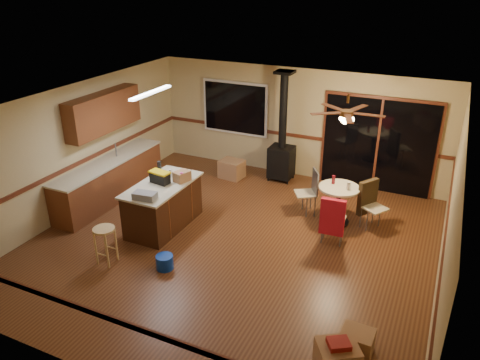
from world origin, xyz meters
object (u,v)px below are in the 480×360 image
Objects in this scene: toolbox_black at (160,178)px; toolbox_grey at (145,196)px; bar_stool at (106,245)px; chair_near at (333,216)px; box_corner_a at (337,358)px; blue_bucket at (165,262)px; box_corner_b at (357,342)px; wood_stove at (282,151)px; box_under_window at (232,169)px; chair_right at (369,198)px; chair_left at (311,187)px; dining_table at (338,199)px; kitchen_island at (163,205)px.

toolbox_grey is at bearing -78.30° from toolbox_black.
chair_near is at bearing 32.79° from bar_stool.
box_corner_a is (4.04, -2.19, -0.81)m from toolbox_black.
blue_bucket is 0.70× the size of box_corner_b.
wood_stove is 3.90m from toolbox_grey.
bar_stool is (-0.13, -1.52, -0.67)m from toolbox_black.
box_under_window is (-1.12, -0.39, -0.51)m from wood_stove.
wood_stove reaches higher than chair_right.
chair_near is at bearing -55.13° from chair_left.
dining_table is (2.23, 2.78, 0.40)m from blue_bucket.
chair_right is (3.59, 1.71, 0.14)m from kitchen_island.
toolbox_grey is 1.11× the size of toolbox_black.
blue_bucket is at bearing -38.19° from toolbox_grey.
box_under_window is (0.24, 2.62, -0.78)m from toolbox_black.
chair_right is at bearing 33.96° from toolbox_grey.
dining_table is at bearing 43.22° from bar_stool.
box_corner_b is at bearing 67.74° from box_corner_a.
bar_stool reaches higher than box_under_window.
bar_stool is at bearing -139.85° from chair_right.
box_corner_b is at bearing -3.75° from bar_stool.
box_corner_a is at bearing -9.18° from bar_stool.
toolbox_black is 3.02m from chair_left.
chair_near is at bearing 12.08° from kitchen_island.
box_corner_a is at bearing -62.71° from wood_stove.
chair_right reaches higher than blue_bucket.
bar_stool is at bearing -97.38° from kitchen_island.
chair_near is (1.85, -2.38, -0.13)m from wood_stove.
blue_bucket is at bearing -141.06° from chair_near.
toolbox_black is at bearing 151.52° from box_corner_a.
chair_near reaches higher than box_corner_a.
toolbox_black reaches higher than chair_left.
blue_bucket is 0.37× the size of dining_table.
bar_stool is 4.44m from dining_table.
blue_bucket is at bearing -56.53° from kitchen_island.
bar_stool is 0.96× the size of chair_right.
kitchen_island is 3.98× the size of box_corner_b.
box_under_window is at bearing 128.32° from box_corner_a.
chair_near reaches higher than kitchen_island.
toolbox_grey reaches higher than box_corner_a.
toolbox_grey reaches higher than dining_table.
dining_table is at bearing 26.08° from toolbox_black.
box_corner_a is at bearing -84.08° from chair_right.
dining_table is at bearing -40.67° from wood_stove.
blue_bucket is 3.38m from box_corner_b.
box_corner_b is (4.15, -1.76, -0.28)m from kitchen_island.
toolbox_black is at bearing 101.70° from toolbox_grey.
dining_table is 1.44× the size of chair_left.
toolbox_grey is at bearing -156.62° from chair_near.
box_corner_a is at bearing -28.39° from kitchen_island.
dining_table is at bearing 104.32° from box_corner_a.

